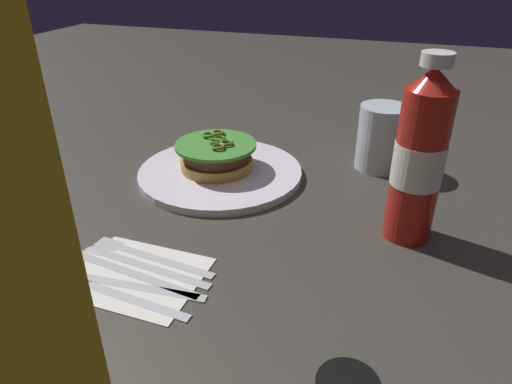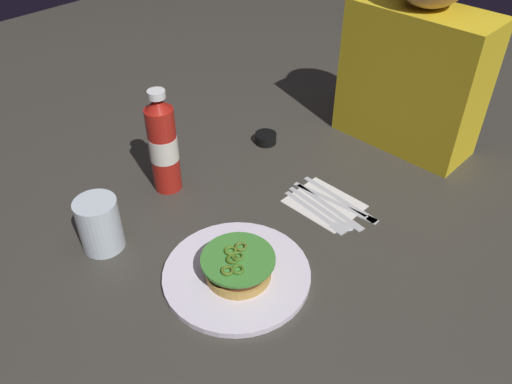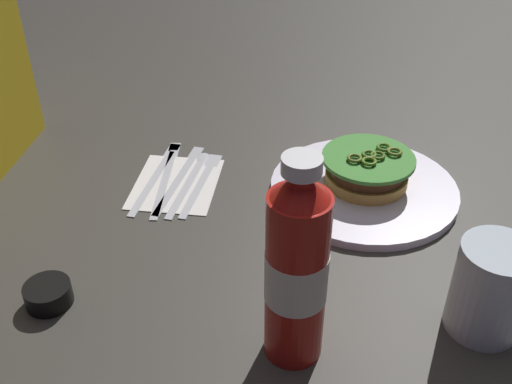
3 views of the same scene
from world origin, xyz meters
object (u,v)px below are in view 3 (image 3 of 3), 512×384
Objects in this scene: condiment_cup at (48,294)px; spoon_utensil at (194,172)px; ketchup_bottle at (296,271)px; butter_knife at (158,171)px; water_glass at (490,289)px; table_knife at (167,171)px; burger_sandwich at (367,169)px; steak_knife at (182,173)px; napkin at (176,183)px; fork_utensil at (203,177)px; dinner_plate at (363,189)px.

condiment_cup is 0.32m from spoon_utensil.
butter_knife is (0.33, 0.24, -0.11)m from ketchup_bottle.
water_glass is 0.52× the size of table_knife.
burger_sandwich reaches higher than condiment_cup.
condiment_cup is at bearing 158.84° from spoon_utensil.
condiment_cup is 0.31m from steak_knife.
napkin is at bearing 172.74° from steak_knife.
burger_sandwich is at bearing -85.92° from napkin.
table_knife reaches higher than napkin.
table_knife is at bearing 34.14° from ketchup_bottle.
water_glass is 0.63× the size of fork_utensil.
water_glass is 0.53m from butter_knife.
steak_knife is at bearing 89.05° from burger_sandwich.
table_knife is at bearing -13.69° from condiment_cup.
spoon_utensil is 0.04m from table_knife.
spoon_utensil is at bearing -87.79° from butter_knife.
fork_utensil is (0.02, -0.04, 0.00)m from napkin.
butter_knife is (-0.00, 0.06, 0.00)m from spoon_utensil.
burger_sandwich is 0.66× the size of butter_knife.
water_glass reaches higher than steak_knife.
condiment_cup reaches higher than spoon_utensil.
steak_knife is at bearing -7.26° from napkin.
burger_sandwich reaches higher than table_knife.
burger_sandwich is at bearing -89.39° from fork_utensil.
ketchup_bottle is 1.31× the size of spoon_utensil.
burger_sandwich is 0.56× the size of ketchup_bottle.
dinner_plate is at bearing -92.54° from steak_knife.
table_knife is (0.29, -0.07, -0.01)m from condiment_cup.
water_glass reaches higher than spoon_utensil.
burger_sandwich reaches higher than butter_knife.
dinner_plate is at bearing -92.45° from butter_knife.
napkin is 0.76× the size of steak_knife.
butter_knife is at bearing -11.04° from condiment_cup.
water_glass is (-0.26, -0.12, 0.02)m from burger_sandwich.
condiment_cup is 0.27× the size of butter_knife.
dinner_plate reaches higher than spoon_utensil.
spoon_utensil is at bearing -21.16° from condiment_cup.
ketchup_bottle reaches higher than water_glass.
burger_sandwich is 0.29m from water_glass.
ketchup_bottle reaches higher than table_knife.
dinner_plate is 5.02× the size of condiment_cup.
fork_utensil and table_knife have the same top height.
burger_sandwich is (0.01, -0.00, 0.03)m from dinner_plate.
spoon_utensil is (0.01, 0.02, 0.00)m from fork_utensil.
water_glass is at bearing -120.29° from napkin.
condiment_cup is (-0.28, 0.38, 0.01)m from dinner_plate.
condiment_cup is 0.28× the size of steak_knife.
butter_knife is (0.00, 0.04, 0.00)m from steak_knife.
fork_utensil is at bearing 88.82° from dinner_plate.
dinner_plate is 0.47m from condiment_cup.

